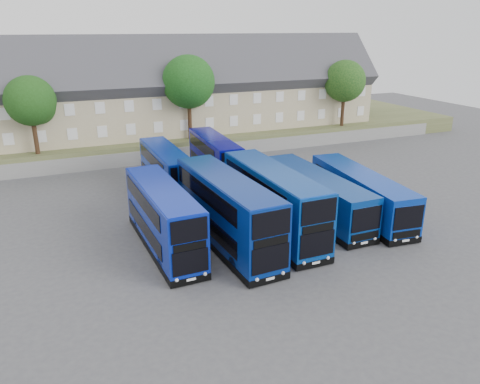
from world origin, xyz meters
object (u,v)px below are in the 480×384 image
dd_front_left (164,219)px  coach_east_a (316,196)px  tree_east (345,83)px  tree_far (352,73)px  tree_mid (190,84)px  dd_front_mid (227,213)px  tree_west (32,103)px

dd_front_left → coach_east_a: size_ratio=0.87×
coach_east_a → tree_east: size_ratio=1.52×
tree_east → tree_far: size_ratio=0.94×
coach_east_a → tree_far: 36.24m
dd_front_left → tree_east: (28.79, 21.62, 5.30)m
tree_mid → tree_far: 26.80m
dd_front_mid → tree_mid: 24.40m
tree_mid → dd_front_left: bearing=-111.7°
tree_east → coach_east_a: bearing=-128.8°
coach_east_a → tree_mid: (-3.40, 21.18, 6.40)m
dd_front_left → tree_far: (34.79, 28.62, 5.64)m
tree_west → tree_far: bearing=9.5°
dd_front_left → tree_far: size_ratio=1.24×
dd_front_left → coach_east_a: dd_front_left is taller
coach_east_a → tree_far: bearing=50.6°
tree_east → tree_west: bearing=-180.0°
tree_mid → tree_far: (26.00, 6.50, -0.34)m
dd_front_mid → tree_east: tree_east is taller
tree_west → tree_mid: tree_mid is taller
tree_west → tree_mid: 16.04m
tree_mid → coach_east_a: bearing=-80.9°
tree_west → tree_mid: (16.00, 0.50, 1.02)m
coach_east_a → dd_front_left: bearing=-175.7°
coach_east_a → tree_east: bearing=51.1°
dd_front_mid → tree_west: bearing=113.1°
tree_mid → tree_east: (20.00, -0.50, -0.68)m
dd_front_left → tree_east: size_ratio=1.32×
dd_front_mid → tree_far: 43.13m
dd_front_mid → tree_west: tree_west is taller
dd_front_left → coach_east_a: bearing=2.6°
tree_mid → tree_far: tree_mid is taller
tree_far → coach_east_a: bearing=-129.2°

